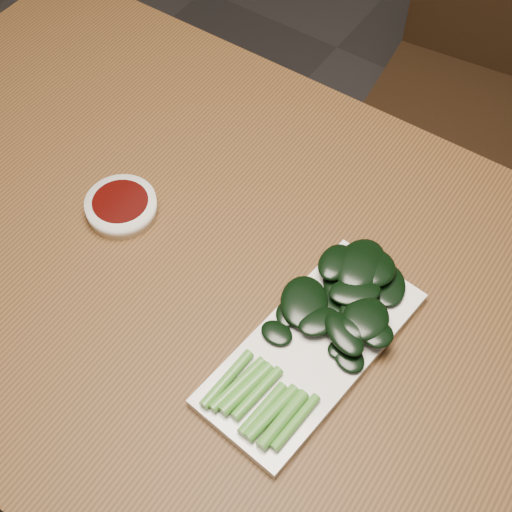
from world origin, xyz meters
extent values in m
plane|color=#292626|center=(0.00, 0.00, 0.00)|extent=(6.00, 6.00, 0.00)
cube|color=#4F3216|center=(0.00, 0.00, 0.73)|extent=(1.40, 0.80, 0.04)
cylinder|color=#4F3216|center=(-0.64, 0.34, 0.35)|extent=(0.05, 0.05, 0.71)
cube|color=black|center=(0.05, 0.78, 0.43)|extent=(0.49, 0.49, 0.04)
cylinder|color=black|center=(-0.12, 0.57, 0.21)|extent=(0.04, 0.04, 0.41)
cylinder|color=black|center=(0.27, 0.61, 0.21)|extent=(0.04, 0.04, 0.41)
cylinder|color=black|center=(-0.16, 0.95, 0.21)|extent=(0.04, 0.04, 0.41)
cylinder|color=white|center=(-0.21, 0.00, 0.76)|extent=(0.10, 0.10, 0.03)
cylinder|color=#370705|center=(-0.21, 0.00, 0.77)|extent=(0.08, 0.08, 0.00)
cube|color=white|center=(0.13, -0.03, 0.76)|extent=(0.17, 0.33, 0.01)
cylinder|color=#4D9132|center=(0.07, -0.13, 0.77)|extent=(0.02, 0.09, 0.01)
cylinder|color=#4D9132|center=(0.09, -0.13, 0.77)|extent=(0.03, 0.09, 0.01)
cylinder|color=#4D9132|center=(0.10, -0.13, 0.77)|extent=(0.03, 0.08, 0.02)
cylinder|color=#4D9132|center=(0.11, -0.13, 0.77)|extent=(0.02, 0.08, 0.01)
cylinder|color=#4D9132|center=(0.13, -0.14, 0.77)|extent=(0.02, 0.08, 0.01)
cylinder|color=#4D9132|center=(0.14, -0.14, 0.77)|extent=(0.03, 0.09, 0.01)
cylinder|color=#4D9132|center=(0.16, -0.14, 0.77)|extent=(0.02, 0.09, 0.02)
cylinder|color=#4D9132|center=(0.17, -0.13, 0.77)|extent=(0.02, 0.08, 0.01)
ellipsoid|color=black|center=(0.20, 0.02, 0.78)|extent=(0.05, 0.05, 0.01)
ellipsoid|color=black|center=(0.11, 0.09, 0.77)|extent=(0.06, 0.08, 0.01)
ellipsoid|color=black|center=(0.16, 0.04, 0.78)|extent=(0.06, 0.06, 0.01)
ellipsoid|color=black|center=(0.14, 0.10, 0.78)|extent=(0.08, 0.08, 0.01)
ellipsoid|color=black|center=(0.09, 0.01, 0.78)|extent=(0.09, 0.10, 0.01)
ellipsoid|color=black|center=(0.17, 0.03, 0.78)|extent=(0.07, 0.08, 0.01)
ellipsoid|color=black|center=(0.13, 0.03, 0.77)|extent=(0.06, 0.06, 0.01)
ellipsoid|color=black|center=(0.17, 0.10, 0.77)|extent=(0.07, 0.08, 0.01)
ellipsoid|color=black|center=(0.13, 0.10, 0.78)|extent=(0.08, 0.08, 0.01)
ellipsoid|color=black|center=(0.12, 0.06, 0.77)|extent=(0.08, 0.08, 0.01)
ellipsoid|color=black|center=(0.10, 0.08, 0.78)|extent=(0.05, 0.07, 0.01)
ellipsoid|color=black|center=(0.17, 0.01, 0.78)|extent=(0.05, 0.05, 0.01)
ellipsoid|color=black|center=(0.13, 0.09, 0.78)|extent=(0.07, 0.09, 0.02)
ellipsoid|color=black|center=(0.14, 0.05, 0.78)|extent=(0.08, 0.08, 0.01)
ellipsoid|color=black|center=(0.16, -0.01, 0.78)|extent=(0.08, 0.07, 0.01)
ellipsoid|color=black|center=(0.13, -0.01, 0.78)|extent=(0.06, 0.07, 0.01)
ellipsoid|color=black|center=(0.09, -0.05, 0.77)|extent=(0.04, 0.03, 0.01)
ellipsoid|color=black|center=(0.18, -0.03, 0.77)|extent=(0.06, 0.05, 0.01)
ellipsoid|color=black|center=(0.08, -0.02, 0.77)|extent=(0.05, 0.05, 0.01)
ellipsoid|color=black|center=(0.17, -0.02, 0.77)|extent=(0.05, 0.05, 0.01)
camera|label=1|loc=(0.31, -0.42, 1.57)|focal=50.00mm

